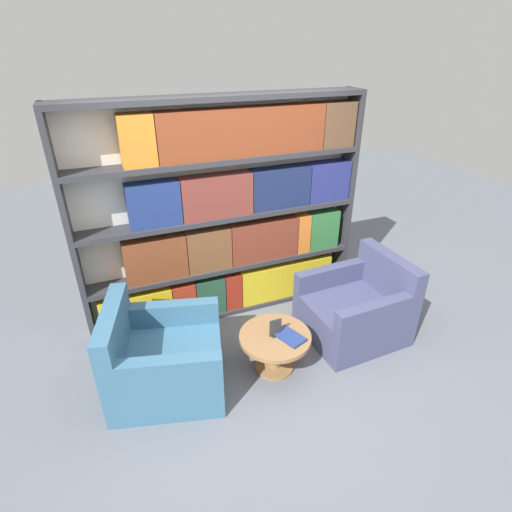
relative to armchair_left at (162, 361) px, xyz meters
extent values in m
plane|color=slate|center=(0.89, -0.34, -0.29)|extent=(14.00, 14.00, 0.00)
cube|color=silver|center=(0.89, 1.03, 0.87)|extent=(2.95, 0.05, 2.32)
cube|color=#333338|center=(-0.56, 0.90, 0.87)|extent=(0.05, 0.30, 2.32)
cube|color=#333338|center=(2.34, 0.90, 0.87)|extent=(0.05, 0.30, 2.32)
cube|color=#333338|center=(0.89, 0.90, -0.26)|extent=(2.85, 0.30, 0.05)
cube|color=#333338|center=(0.89, 0.90, 0.29)|extent=(2.85, 0.30, 0.05)
cube|color=#333338|center=(0.89, 0.90, 0.87)|extent=(2.85, 0.30, 0.05)
cube|color=#333338|center=(0.89, 0.90, 1.45)|extent=(2.85, 0.30, 0.05)
cube|color=#333338|center=(0.89, 0.90, 2.01)|extent=(2.85, 0.30, 0.05)
cube|color=gold|center=(-0.11, 0.88, -0.02)|extent=(0.73, 0.20, 0.43)
cube|color=#B2331C|center=(0.39, 0.88, -0.02)|extent=(0.24, 0.20, 0.43)
cube|color=#254E37|center=(0.68, 0.88, -0.02)|extent=(0.32, 0.20, 0.43)
cube|color=maroon|center=(0.94, 0.88, -0.02)|extent=(0.18, 0.20, 0.43)
cube|color=gold|center=(1.60, 0.88, -0.02)|extent=(1.13, 0.20, 0.43)
cube|color=brown|center=(0.15, 0.88, 0.54)|extent=(0.61, 0.20, 0.44)
cube|color=brown|center=(0.69, 0.88, 0.54)|extent=(0.46, 0.20, 0.44)
cube|color=brown|center=(1.32, 0.88, 0.54)|extent=(0.77, 0.20, 0.44)
cube|color=orange|center=(1.78, 0.88, 0.54)|extent=(0.15, 0.20, 0.44)
cube|color=#31713A|center=(2.05, 0.88, 0.54)|extent=(0.36, 0.20, 0.44)
cube|color=navy|center=(0.20, 0.88, 1.11)|extent=(0.48, 0.20, 0.42)
cube|color=brown|center=(0.81, 0.88, 1.11)|extent=(0.71, 0.20, 0.42)
cube|color=navy|center=(1.49, 0.88, 1.11)|extent=(0.64, 0.20, 0.42)
cube|color=navy|center=(2.06, 0.88, 1.11)|extent=(0.48, 0.20, 0.42)
cube|color=orange|center=(0.13, 0.88, 1.70)|extent=(0.30, 0.20, 0.44)
cube|color=brown|center=(1.11, 0.88, 1.70)|extent=(1.64, 0.20, 0.44)
cube|color=brown|center=(2.11, 0.88, 1.70)|extent=(0.36, 0.20, 0.44)
cube|color=#386684|center=(0.04, -0.01, -0.08)|extent=(1.13, 1.07, 0.41)
cube|color=#386684|center=(-0.35, 0.09, 0.34)|extent=(0.35, 0.86, 0.44)
cube|color=#386684|center=(0.02, -0.38, 0.23)|extent=(0.80, 0.32, 0.22)
cube|color=#386684|center=(0.20, 0.33, 0.23)|extent=(0.80, 0.32, 0.22)
cube|color=#42476B|center=(1.95, -0.01, -0.08)|extent=(0.97, 0.89, 0.41)
cube|color=#42476B|center=(2.35, 0.00, 0.34)|extent=(0.17, 0.86, 0.44)
cube|color=#42476B|center=(1.87, 0.35, 0.23)|extent=(0.80, 0.15, 0.22)
cube|color=#42476B|center=(1.90, -0.38, 0.23)|extent=(0.80, 0.15, 0.22)
cylinder|color=olive|center=(1.00, -0.17, -0.11)|extent=(0.12, 0.12, 0.35)
cylinder|color=olive|center=(1.00, -0.17, -0.27)|extent=(0.36, 0.36, 0.03)
cylinder|color=olive|center=(1.00, -0.17, 0.08)|extent=(0.66, 0.66, 0.04)
cube|color=black|center=(1.00, -0.17, 0.11)|extent=(0.07, 0.06, 0.01)
cube|color=#2D2D2D|center=(1.00, -0.17, 0.19)|extent=(0.11, 0.01, 0.17)
cube|color=navy|center=(1.10, -0.25, 0.11)|extent=(0.25, 0.31, 0.03)
camera|label=1|loc=(-0.23, -2.73, 2.45)|focal=28.00mm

